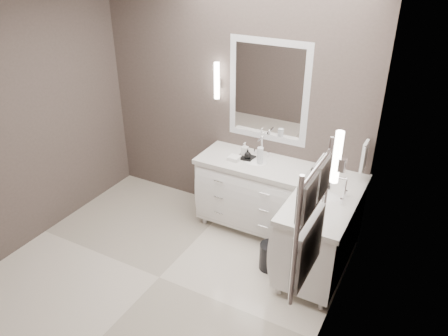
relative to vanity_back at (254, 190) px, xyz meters
The scene contains 19 objects.
floor 1.39m from the vanity_back, 110.17° to the right, with size 3.20×3.00×0.01m, color silver.
wall_back 1.01m from the vanity_back, 148.11° to the left, with size 3.20×0.01×2.70m, color #4C413D.
wall_left 2.54m from the vanity_back, 149.20° to the right, with size 0.01×3.00×2.70m, color #4C413D.
wall_right 1.89m from the vanity_back, 46.69° to the right, with size 0.01×3.00×2.70m, color #4C413D.
vanity_back is the anchor object (origin of this frame).
vanity_right 0.93m from the vanity_back, 20.38° to the right, with size 0.59×1.24×0.97m.
mirror_back 1.10m from the vanity_back, 90.00° to the left, with size 0.90×0.02×1.10m.
mirror_right 1.62m from the vanity_back, 20.48° to the right, with size 0.02×0.90×1.10m.
sconce_back 1.27m from the vanity_back, 160.98° to the left, with size 0.06×0.06×0.40m.
sconce_right 1.84m from the vanity_back, 43.07° to the right, with size 0.06×0.06×0.40m.
towel_bar_corner 1.26m from the vanity_back, ahead, with size 0.03×0.22×0.30m.
towel_ladder 2.16m from the vanity_back, 55.90° to the right, with size 0.06×0.58×0.90m.
waste_bin 0.81m from the vanity_back, 51.95° to the right, with size 0.21×0.21×0.29m, color black.
amenity_tray_back 0.40m from the vanity_back, behind, with size 0.18×0.13×0.03m, color black.
amenity_tray_right 0.89m from the vanity_back, 10.19° to the right, with size 0.12×0.16×0.02m, color black.
water_bottle 0.46m from the vanity_back, 23.22° to the right, with size 0.07×0.07×0.19m, color silver.
soap_bottle_a 0.49m from the vanity_back, 166.59° to the left, with size 0.07×0.07×0.15m, color white.
soap_bottle_b 0.45m from the vanity_back, 169.93° to the right, with size 0.08×0.08×0.10m, color black.
soap_bottle_c 0.92m from the vanity_back, 10.19° to the right, with size 0.06×0.06×0.14m, color white.
Camera 1 is at (2.14, -2.60, 2.99)m, focal length 35.00 mm.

